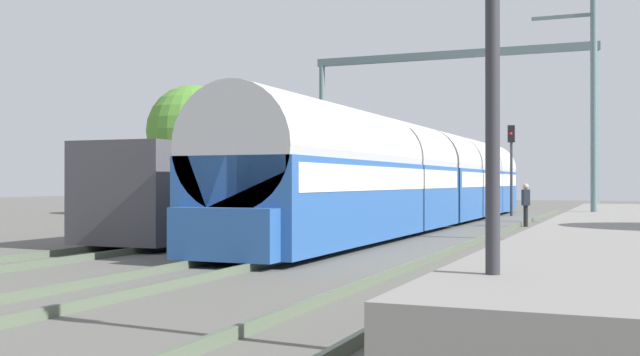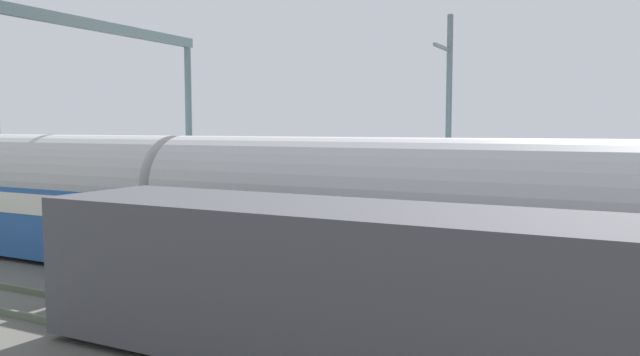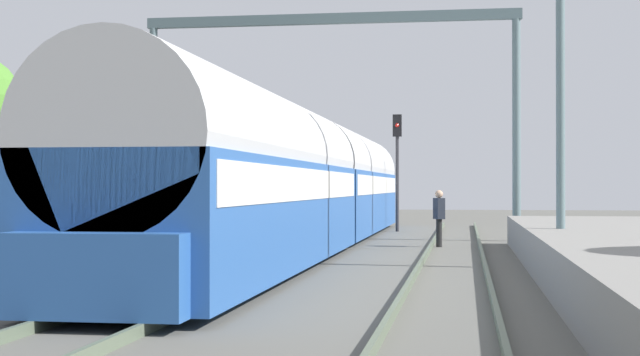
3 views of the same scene
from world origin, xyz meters
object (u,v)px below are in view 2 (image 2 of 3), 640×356
object	(u,v)px
catenary_gantry	(60,82)
passenger_train	(180,205)
freight_car	(379,291)
person_crossing	(224,217)

from	to	relation	value
catenary_gantry	passenger_train	bearing A→B (deg)	-90.00
passenger_train	freight_car	distance (m)	9.07
freight_car	catenary_gantry	distance (m)	14.10
passenger_train	catenary_gantry	distance (m)	6.06
freight_car	catenary_gantry	world-z (taller)	catenary_gantry
freight_car	catenary_gantry	xyz separation A→B (m)	(4.37, 12.73, 4.21)
passenger_train	person_crossing	bearing A→B (deg)	17.63
freight_car	person_crossing	world-z (taller)	freight_car
passenger_train	freight_car	size ratio (longest dim) A/B	2.53
person_crossing	freight_car	bearing A→B (deg)	114.13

